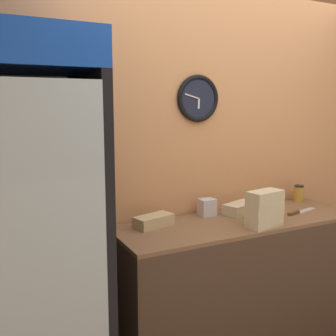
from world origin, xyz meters
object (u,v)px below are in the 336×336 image
at_px(sandwich_stack_bottom, 264,221).
at_px(sandwich_stack_middle, 265,209).
at_px(chefs_knife, 298,212).
at_px(sandwich_stack_top, 265,197).
at_px(sandwich_flat_left, 154,221).
at_px(beverage_cooler, 19,222).
at_px(condiment_jar, 299,194).
at_px(napkin_dispenser, 207,207).
at_px(sandwich_flat_right, 240,208).

bearing_deg(sandwich_stack_bottom, sandwich_stack_middle, 180.00).
bearing_deg(chefs_knife, sandwich_stack_bottom, -161.78).
distance_m(sandwich_stack_top, sandwich_flat_left, 0.72).
height_order(beverage_cooler, condiment_jar, beverage_cooler).
xyz_separation_m(chefs_knife, condiment_jar, (0.25, 0.25, 0.06)).
height_order(sandwich_stack_middle, napkin_dispenser, sandwich_stack_middle).
xyz_separation_m(sandwich_stack_top, napkin_dispenser, (-0.19, 0.38, -0.14)).
height_order(beverage_cooler, sandwich_stack_bottom, beverage_cooler).
bearing_deg(chefs_knife, sandwich_stack_top, -161.78).
bearing_deg(condiment_jar, sandwich_stack_bottom, -150.28).
xyz_separation_m(sandwich_stack_middle, napkin_dispenser, (-0.19, 0.38, -0.06)).
xyz_separation_m(sandwich_stack_top, chefs_knife, (0.43, 0.14, -0.19)).
distance_m(sandwich_stack_middle, condiment_jar, 0.79).
xyz_separation_m(sandwich_stack_bottom, chefs_knife, (0.43, 0.14, -0.03)).
relative_size(sandwich_stack_bottom, chefs_knife, 0.77).
relative_size(beverage_cooler, sandwich_stack_top, 8.04).
distance_m(sandwich_flat_right, chefs_knife, 0.42).
xyz_separation_m(sandwich_flat_left, sandwich_flat_right, (0.68, 0.00, 0.00)).
bearing_deg(sandwich_stack_middle, sandwich_stack_top, 0.00).
bearing_deg(chefs_knife, sandwich_flat_right, 154.32).
height_order(sandwich_flat_left, condiment_jar, condiment_jar).
height_order(sandwich_flat_right, condiment_jar, condiment_jar).
height_order(beverage_cooler, sandwich_flat_left, beverage_cooler).
distance_m(sandwich_stack_top, chefs_knife, 0.49).
height_order(chefs_knife, condiment_jar, condiment_jar).
relative_size(sandwich_stack_bottom, napkin_dispenser, 2.10).
distance_m(sandwich_stack_bottom, sandwich_flat_left, 0.71).
bearing_deg(sandwich_flat_right, napkin_dispenser, 166.15).
bearing_deg(napkin_dispenser, sandwich_stack_middle, -63.99).
distance_m(sandwich_flat_right, napkin_dispenser, 0.25).
bearing_deg(sandwich_stack_middle, napkin_dispenser, 116.01).
bearing_deg(sandwich_stack_bottom, chefs_knife, 18.22).
xyz_separation_m(sandwich_stack_bottom, sandwich_stack_middle, (-0.00, 0.00, 0.08)).
bearing_deg(napkin_dispenser, condiment_jar, 0.48).
distance_m(sandwich_stack_bottom, sandwich_stack_middle, 0.08).
relative_size(sandwich_stack_top, condiment_jar, 1.85).
height_order(beverage_cooler, sandwich_flat_right, beverage_cooler).
distance_m(sandwich_stack_top, condiment_jar, 0.80).
height_order(sandwich_stack_top, chefs_knife, sandwich_stack_top).
distance_m(sandwich_flat_left, chefs_knife, 1.08).
height_order(beverage_cooler, chefs_knife, beverage_cooler).
relative_size(sandwich_stack_middle, chefs_knife, 0.77).
xyz_separation_m(sandwich_flat_right, condiment_jar, (0.63, 0.07, 0.03)).
xyz_separation_m(sandwich_flat_left, chefs_knife, (1.06, -0.18, -0.03)).
distance_m(beverage_cooler, sandwich_stack_bottom, 1.46).
distance_m(beverage_cooler, chefs_knife, 1.89).
xyz_separation_m(beverage_cooler, condiment_jar, (2.13, 0.23, -0.12)).
xyz_separation_m(beverage_cooler, chefs_knife, (1.88, -0.02, -0.18)).
bearing_deg(beverage_cooler, sandwich_stack_bottom, -6.43).
relative_size(beverage_cooler, chefs_knife, 6.25).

